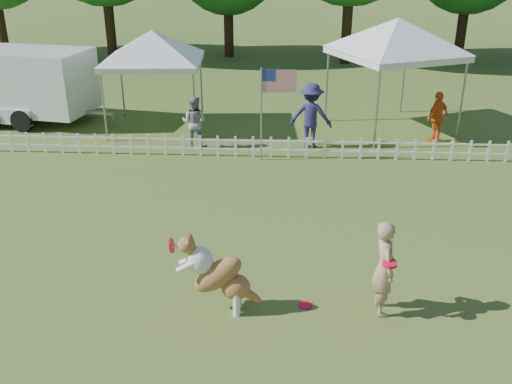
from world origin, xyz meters
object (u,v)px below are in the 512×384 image
dog (219,275)px  canopy_tent_left (155,81)px  spectator_b (311,116)px  canopy_tent_right (393,76)px  spectator_c (437,117)px  handler (384,268)px  cargo_trailer (23,85)px  flag_pole (261,115)px  spectator_a (194,122)px  frisbee_on_turf (305,305)px

dog → canopy_tent_left: canopy_tent_left is taller
spectator_b → canopy_tent_right: bearing=-134.0°
spectator_b → spectator_c: 3.91m
canopy_tent_right → dog: bearing=-137.6°
dog → canopy_tent_left: 10.52m
handler → dog: (-2.63, -0.14, -0.14)m
cargo_trailer → canopy_tent_left: bearing=3.1°
flag_pole → spectator_c: bearing=18.8°
canopy_tent_left → flag_pole: 4.55m
canopy_tent_left → spectator_c: bearing=-9.8°
spectator_a → spectator_b: (3.40, 0.24, 0.18)m
dog → spectator_c: size_ratio=0.89×
dog → handler: bearing=3.6°
canopy_tent_left → spectator_b: size_ratio=1.60×
flag_pole → spectator_c: flag_pole is taller
flag_pole → frisbee_on_turf: bearing=-83.3°
canopy_tent_right → spectator_c: canopy_tent_right is taller
canopy_tent_right → cargo_trailer: size_ratio=0.61×
cargo_trailer → spectator_c: 13.40m
spectator_a → canopy_tent_left: bearing=-42.1°
cargo_trailer → dog: bearing=-43.9°
spectator_a → spectator_c: spectator_a is taller
handler → spectator_a: size_ratio=1.06×
canopy_tent_left → canopy_tent_right: 7.54m
canopy_tent_right → flag_pole: (-4.01, -3.22, -0.42)m
canopy_tent_right → flag_pole: size_ratio=1.32×
spectator_c → spectator_b: bearing=-27.2°
cargo_trailer → spectator_b: size_ratio=2.92×
handler → dog: bearing=88.1°
frisbee_on_turf → canopy_tent_right: bearing=73.9°
spectator_c → handler: bearing=33.6°
spectator_a → spectator_b: 3.41m
flag_pole → canopy_tent_left: bearing=138.7°
canopy_tent_right → cargo_trailer: (-12.11, 0.16, -0.48)m
frisbee_on_turf → spectator_a: bearing=111.3°
handler → cargo_trailer: size_ratio=0.29×
handler → spectator_b: 8.27m
dog → spectator_a: (-1.69, 8.11, 0.09)m
spectator_c → flag_pole: bearing=-17.6°
spectator_a → spectator_b: size_ratio=0.81×
canopy_tent_left → spectator_c: canopy_tent_left is taller
handler → spectator_c: 9.44m
canopy_tent_right → spectator_a: (-6.01, -2.24, -0.94)m
spectator_a → handler: bearing=127.4°
canopy_tent_left → flag_pole: canopy_tent_left is taller
handler → cargo_trailer: (-10.41, 10.37, 0.41)m
handler → spectator_c: size_ratio=1.07×
dog → spectator_b: size_ratio=0.71×
dog → canopy_tent_right: size_ratio=0.40×
canopy_tent_left → spectator_c: 8.81m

